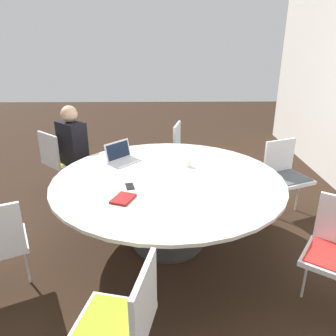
{
  "coord_description": "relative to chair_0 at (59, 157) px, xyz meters",
  "views": [
    {
      "loc": [
        2.87,
        -0.05,
        1.97
      ],
      "look_at": [
        0.0,
        0.0,
        0.82
      ],
      "focal_mm": 35.0,
      "sensor_mm": 36.0,
      "label": 1
    }
  ],
  "objects": [
    {
      "name": "coffee_cup",
      "position": [
        0.87,
        1.61,
        0.24
      ],
      "size": [
        0.08,
        0.08,
        0.08
      ],
      "color": "white",
      "rests_on": "conference_table"
    },
    {
      "name": "chair_4",
      "position": [
        0.52,
        2.78,
        0.0
      ],
      "size": [
        0.56,
        0.57,
        0.87
      ],
      "rotation": [
        0.0,
        0.0,
        11.39
      ],
      "color": "silver",
      "rests_on": "ground_plane"
    },
    {
      "name": "person_0",
      "position": [
        0.1,
        0.23,
        0.19
      ],
      "size": [
        0.4,
        0.41,
        1.22
      ],
      "rotation": [
        0.0,
        0.0,
        7.12
      ],
      "color": "black",
      "rests_on": "ground_plane"
    },
    {
      "name": "chair_5",
      "position": [
        -0.33,
        1.67,
        0.0
      ],
      "size": [
        0.52,
        0.51,
        0.87
      ],
      "rotation": [
        0.0,
        0.0,
        12.34
      ],
      "color": "silver",
      "rests_on": "ground_plane"
    },
    {
      "name": "chair_0",
      "position": [
        0.0,
        0.0,
        0.0
      ],
      "size": [
        0.61,
        0.61,
        0.87
      ],
      "rotation": [
        0.0,
        0.0,
        7.12
      ],
      "color": "silver",
      "rests_on": "ground_plane"
    },
    {
      "name": "cell_phone",
      "position": [
        1.36,
        1.05,
        0.21
      ],
      "size": [
        0.15,
        0.1,
        0.01
      ],
      "color": "black",
      "rests_on": "conference_table"
    },
    {
      "name": "conference_table",
      "position": [
        1.16,
        1.4,
        0.12
      ],
      "size": [
        2.19,
        2.19,
        0.72
      ],
      "color": "#333333",
      "rests_on": "ground_plane"
    },
    {
      "name": "laptop",
      "position": [
        0.72,
        0.91,
        0.26
      ],
      "size": [
        0.39,
        0.38,
        0.21
      ],
      "rotation": [
        0.0,
        0.0,
        2.41
      ],
      "color": "silver",
      "rests_on": "conference_table"
    },
    {
      "name": "chair_2",
      "position": [
        2.66,
        1.13,
        0.0
      ],
      "size": [
        0.52,
        0.51,
        0.87
      ],
      "rotation": [
        0.0,
        0.0,
        9.2
      ],
      "color": "silver",
      "rests_on": "ground_plane"
    },
    {
      "name": "spiral_notebook",
      "position": [
        1.62,
        1.02,
        0.21
      ],
      "size": [
        0.25,
        0.21,
        0.02
      ],
      "color": "maroon",
      "rests_on": "conference_table"
    },
    {
      "name": "ground_plane",
      "position": [
        1.16,
        1.4,
        -0.52
      ],
      "size": [
        16.0,
        16.0,
        0.0
      ],
      "primitive_type": "plane",
      "color": "black"
    }
  ]
}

